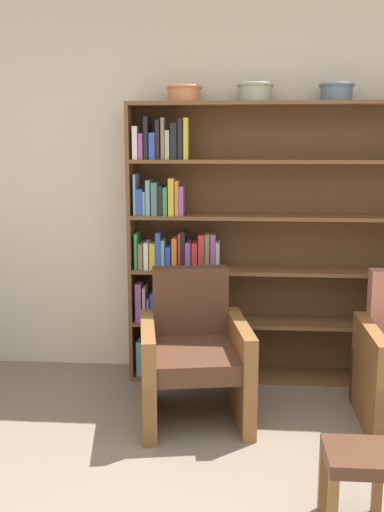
{
  "coord_description": "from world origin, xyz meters",
  "views": [
    {
      "loc": [
        -0.1,
        -1.71,
        1.64
      ],
      "look_at": [
        -0.37,
        1.88,
        0.95
      ],
      "focal_mm": 40.0,
      "sensor_mm": 36.0,
      "label": 1
    }
  ],
  "objects_px": {
    "armchair_leather": "(194,354)",
    "bookshelf": "(261,250)",
    "bowl_brass": "(184,93)",
    "footstool": "(358,469)",
    "bowl_olive": "(255,91)",
    "bowl_sage": "(336,91)"
  },
  "relations": [
    {
      "from": "bowl_brass",
      "to": "footstool",
      "type": "relative_size",
      "value": 0.64
    },
    {
      "from": "armchair_leather",
      "to": "bookshelf",
      "type": "bearing_deg",
      "value": -133.41
    },
    {
      "from": "bowl_brass",
      "to": "armchair_leather",
      "type": "height_order",
      "value": "bowl_brass"
    },
    {
      "from": "bookshelf",
      "to": "bowl_brass",
      "type": "xyz_separation_m",
      "value": [
        -0.54,
        -0.02,
        1.06
      ]
    },
    {
      "from": "armchair_leather",
      "to": "bowl_brass",
      "type": "bearing_deg",
      "value": -89.84
    },
    {
      "from": "bookshelf",
      "to": "footstool",
      "type": "xyz_separation_m",
      "value": [
        0.35,
        -1.69,
        -0.64
      ]
    },
    {
      "from": "bookshelf",
      "to": "footstool",
      "type": "relative_size",
      "value": 6.19
    },
    {
      "from": "bowl_sage",
      "to": "bowl_olive",
      "type": "bearing_deg",
      "value": 180.0
    },
    {
      "from": "bookshelf",
      "to": "armchair_leather",
      "type": "xyz_separation_m",
      "value": [
        -0.43,
        -0.64,
        -0.54
      ]
    },
    {
      "from": "bowl_brass",
      "to": "bowl_sage",
      "type": "bearing_deg",
      "value": -0.0
    },
    {
      "from": "bowl_olive",
      "to": "footstool",
      "type": "xyz_separation_m",
      "value": [
        0.41,
        -1.67,
        -1.71
      ]
    },
    {
      "from": "footstool",
      "to": "armchair_leather",
      "type": "bearing_deg",
      "value": 126.57
    },
    {
      "from": "bowl_sage",
      "to": "footstool",
      "type": "relative_size",
      "value": 0.62
    },
    {
      "from": "bookshelf",
      "to": "bowl_olive",
      "type": "height_order",
      "value": "bowl_olive"
    },
    {
      "from": "armchair_leather",
      "to": "footstool",
      "type": "distance_m",
      "value": 1.31
    },
    {
      "from": "bowl_olive",
      "to": "armchair_leather",
      "type": "bearing_deg",
      "value": -120.27
    },
    {
      "from": "bowl_brass",
      "to": "armchair_leather",
      "type": "distance_m",
      "value": 1.73
    },
    {
      "from": "bowl_olive",
      "to": "armchair_leather",
      "type": "xyz_separation_m",
      "value": [
        -0.36,
        -0.62,
        -1.61
      ]
    },
    {
      "from": "bookshelf",
      "to": "bowl_brass",
      "type": "bearing_deg",
      "value": -178.25
    },
    {
      "from": "bookshelf",
      "to": "armchair_leather",
      "type": "height_order",
      "value": "bookshelf"
    },
    {
      "from": "bowl_brass",
      "to": "bowl_olive",
      "type": "xyz_separation_m",
      "value": [
        0.47,
        -0.0,
        0.01
      ]
    },
    {
      "from": "bowl_sage",
      "to": "bowl_brass",
      "type": "bearing_deg",
      "value": 180.0
    }
  ]
}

